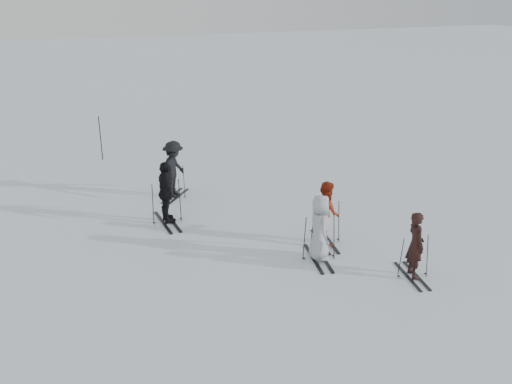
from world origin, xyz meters
TOP-DOWN VIEW (x-y plane):
  - ground at (0.00, 0.00)m, footprint 120.00×120.00m
  - skier_near_dark at (2.57, -3.41)m, footprint 0.50×0.67m
  - skier_red at (1.39, -0.90)m, footprint 0.79×0.95m
  - skier_grey at (0.78, -1.77)m, footprint 0.69×0.94m
  - skier_uphill_left at (-2.52, 1.94)m, footprint 0.55×1.14m
  - skier_uphill_far at (-1.85, 4.01)m, footprint 1.31×1.41m
  - skis_near_dark at (2.57, -3.41)m, footprint 1.67×1.06m
  - skis_red at (1.39, -0.90)m, footprint 1.80×1.13m
  - skis_grey at (0.78, -1.77)m, footprint 1.91×1.22m
  - skis_uphill_left at (-2.52, 1.94)m, footprint 1.94×1.13m
  - skis_uphill_far at (-1.85, 4.01)m, footprint 1.77×1.63m
  - piste_marker at (-3.78, 9.11)m, footprint 0.05×0.05m

SIDE VIEW (x-z plane):
  - ground at x=0.00m, z-range 0.00..0.00m
  - skis_near_dark at x=2.57m, z-range 0.00..1.14m
  - skis_uphill_far at x=-1.85m, z-range 0.00..1.16m
  - skis_red at x=1.39m, z-range 0.00..1.23m
  - skis_grey at x=0.78m, z-range 0.00..1.30m
  - skis_uphill_left at x=-2.52m, z-range 0.00..1.36m
  - skier_near_dark at x=2.57m, z-range 0.00..1.70m
  - skier_grey at x=0.78m, z-range 0.00..1.76m
  - skier_red at x=1.39m, z-range 0.00..1.77m
  - piste_marker at x=-3.78m, z-range 0.00..1.79m
  - skier_uphill_left at x=-2.52m, z-range 0.00..1.89m
  - skier_uphill_far at x=-1.85m, z-range 0.00..1.91m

